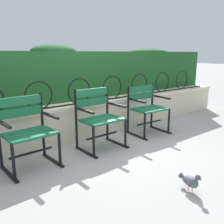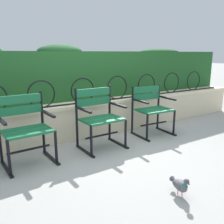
# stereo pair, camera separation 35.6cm
# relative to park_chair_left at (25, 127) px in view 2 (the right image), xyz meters

# --- Properties ---
(ground_plane) EXTENTS (60.00, 60.00, 0.00)m
(ground_plane) POSITION_rel_park_chair_left_xyz_m (1.19, -0.24, -0.47)
(ground_plane) COLOR #9E9E99
(stone_wall) EXTENTS (7.15, 0.41, 0.58)m
(stone_wall) POSITION_rel_park_chair_left_xyz_m (1.19, 0.57, -0.18)
(stone_wall) COLOR beige
(stone_wall) RESTS_ON ground
(iron_arch_fence) EXTENTS (6.62, 0.02, 0.42)m
(iron_arch_fence) POSITION_rel_park_chair_left_xyz_m (1.07, 0.50, 0.30)
(iron_arch_fence) COLOR black
(iron_arch_fence) RESTS_ON stone_wall
(hedge_row) EXTENTS (7.01, 0.66, 0.96)m
(hedge_row) POSITION_rel_park_chair_left_xyz_m (1.16, 1.08, 0.56)
(hedge_row) COLOR #1E5123
(hedge_row) RESTS_ON stone_wall
(park_chair_left) EXTENTS (0.63, 0.55, 0.89)m
(park_chair_left) POSITION_rel_park_chair_left_xyz_m (0.00, 0.00, 0.00)
(park_chair_left) COLOR #19663D
(park_chair_left) RESTS_ON ground
(park_chair_centre) EXTENTS (0.63, 0.53, 0.90)m
(park_chair_centre) POSITION_rel_park_chair_left_xyz_m (1.06, -0.02, 0.00)
(park_chair_centre) COLOR #19663D
(park_chair_centre) RESTS_ON ground
(park_chair_right) EXTENTS (0.64, 0.56, 0.83)m
(park_chair_right) POSITION_rel_park_chair_left_xyz_m (2.13, 0.02, -0.01)
(park_chair_right) COLOR #19663D
(park_chair_right) RESTS_ON ground
(pigeon_far_side) EXTENTS (0.14, 0.29, 0.22)m
(pigeon_far_side) POSITION_rel_park_chair_left_xyz_m (1.08, -1.60, -0.36)
(pigeon_far_side) COLOR #5B5B66
(pigeon_far_side) RESTS_ON ground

